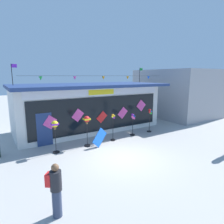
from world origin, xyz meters
TOP-DOWN VIEW (x-y plane):
  - ground_plane at (0.00, 0.00)m, footprint 80.00×80.00m
  - kite_shop_building at (0.93, 5.96)m, footprint 11.23×5.26m
  - wind_spinner_far_left at (-2.74, 2.43)m, footprint 0.37×0.37m
  - wind_spinner_left at (-0.85, 2.46)m, footprint 0.38×0.38m
  - wind_spinner_center_left at (1.00, 2.47)m, footprint 0.33×0.33m
  - wind_spinner_center_right at (2.78, 2.68)m, footprint 0.44×0.36m
  - wind_spinner_right at (4.37, 2.67)m, footprint 0.44×0.34m
  - person_near_camera at (-4.13, -2.44)m, footprint 0.47×0.45m
  - display_kite_on_ground at (-0.27, 1.97)m, footprint 1.12×0.30m
  - neighbour_building at (11.20, 5.95)m, footprint 6.06×7.42m

SIDE VIEW (x-z plane):
  - ground_plane at x=0.00m, z-range 0.00..0.00m
  - display_kite_on_ground at x=-0.27m, z-range 0.00..1.12m
  - person_near_camera at x=-4.13m, z-range 0.05..1.73m
  - wind_spinner_center_left at x=1.00m, z-range 0.15..1.93m
  - wind_spinner_center_right at x=2.78m, z-range 0.26..1.85m
  - wind_spinner_right at x=4.37m, z-range 0.34..2.11m
  - wind_spinner_far_left at x=-2.74m, z-range 0.52..2.32m
  - wind_spinner_left at x=-0.85m, z-range 0.52..2.36m
  - kite_shop_building at x=0.93m, z-range -0.64..4.26m
  - neighbour_building at x=11.20m, z-range 0.00..4.76m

